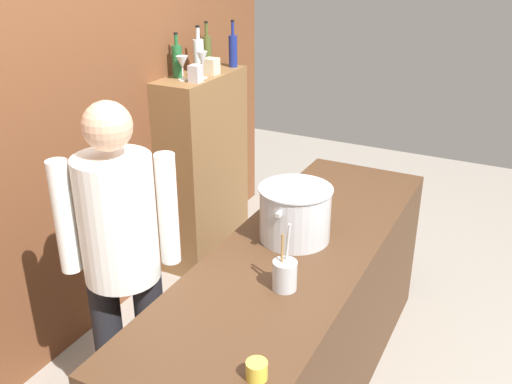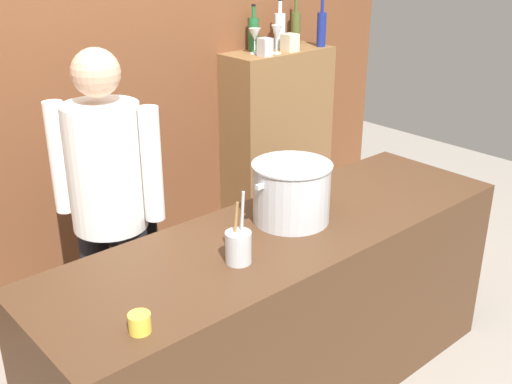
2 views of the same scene
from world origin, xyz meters
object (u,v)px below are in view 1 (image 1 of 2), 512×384
object	(u,v)px
chef	(121,252)
spice_tin_silver	(196,74)
butter_jar	(257,370)
wine_bottle_green	(177,60)
wine_bottle_olive	(207,50)
wine_bottle_clear	(199,55)
wine_glass_short	(182,63)
stockpot_large	(295,213)
wine_glass_wide	(202,60)
utensil_crock	(285,274)
wine_bottle_cobalt	(233,50)
spice_tin_cream	(211,66)

from	to	relation	value
chef	spice_tin_silver	bearing A→B (deg)	-108.85
butter_jar	wine_bottle_green	size ratio (longest dim) A/B	0.26
chef	wine_bottle_olive	xyz separation A→B (m)	(1.80, 0.62, 0.54)
butter_jar	wine_bottle_clear	xyz separation A→B (m)	(1.98, 1.44, 0.58)
wine_glass_short	wine_bottle_clear	bearing A→B (deg)	5.36
stockpot_large	wine_bottle_clear	xyz separation A→B (m)	(1.02, 1.16, 0.48)
stockpot_large	wine_glass_wide	xyz separation A→B (m)	(0.90, 1.06, 0.48)
utensil_crock	wine_bottle_green	bearing A→B (deg)	46.90
wine_glass_wide	wine_bottle_cobalt	bearing A→B (deg)	-1.33
wine_glass_wide	spice_tin_silver	distance (m)	0.13
stockpot_large	wine_glass_wide	bearing A→B (deg)	49.71
wine_bottle_olive	wine_glass_wide	world-z (taller)	wine_bottle_olive
wine_bottle_cobalt	spice_tin_silver	size ratio (longest dim) A/B	2.96
utensil_crock	spice_tin_silver	size ratio (longest dim) A/B	2.71
utensil_crock	wine_bottle_green	world-z (taller)	wine_bottle_green
butter_jar	wine_bottle_cobalt	xyz separation A→B (m)	(2.25, 1.33, 0.58)
wine_bottle_olive	wine_glass_short	distance (m)	0.44
butter_jar	spice_tin_cream	xyz separation A→B (m)	(1.98, 1.34, 0.51)
wine_glass_wide	spice_tin_cream	xyz separation A→B (m)	(0.12, 0.01, -0.07)
stockpot_large	wine_bottle_green	xyz separation A→B (m)	(0.85, 1.22, 0.47)
wine_bottle_olive	wine_bottle_clear	size ratio (longest dim) A/B	0.99
wine_glass_short	wine_bottle_green	bearing A→B (deg)	52.71
wine_bottle_green	spice_tin_silver	size ratio (longest dim) A/B	2.64
utensil_crock	wine_bottle_olive	bearing A→B (deg)	39.52
wine_bottle_clear	wine_glass_short	distance (m)	0.24
wine_glass_wide	wine_bottle_olive	bearing A→B (deg)	26.53
butter_jar	wine_bottle_green	distance (m)	2.42
chef	spice_tin_cream	size ratio (longest dim) A/B	15.33
butter_jar	spice_tin_silver	distance (m)	2.24
utensil_crock	wine_bottle_green	size ratio (longest dim) A/B	1.03
chef	wine_glass_wide	world-z (taller)	chef
wine_bottle_clear	spice_tin_silver	bearing A→B (deg)	-152.74
wine_bottle_clear	wine_glass_short	size ratio (longest dim) A/B	2.01
wine_bottle_cobalt	wine_bottle_olive	size ratio (longest dim) A/B	1.04
wine_glass_wide	spice_tin_silver	world-z (taller)	wine_glass_wide
butter_jar	spice_tin_silver	size ratio (longest dim) A/B	0.69
chef	wine_bottle_green	world-z (taller)	wine_bottle_green
wine_glass_short	spice_tin_cream	size ratio (longest dim) A/B	1.45
wine_bottle_green	wine_bottle_cobalt	bearing A→B (deg)	-21.29
wine_bottle_green	wine_bottle_cobalt	size ratio (longest dim) A/B	0.89
utensil_crock	wine_bottle_olive	xyz separation A→B (m)	(1.65, 1.36, 0.54)
utensil_crock	spice_tin_cream	xyz separation A→B (m)	(1.44, 1.20, 0.48)
wine_glass_short	spice_tin_cream	bearing A→B (deg)	-18.55
chef	butter_jar	world-z (taller)	chef
wine_bottle_green	spice_tin_cream	bearing A→B (deg)	-42.64
wine_glass_wide	utensil_crock	bearing A→B (deg)	-137.83
wine_bottle_cobalt	wine_bottle_clear	world-z (taller)	wine_bottle_cobalt
wine_bottle_cobalt	wine_bottle_olive	bearing A→B (deg)	111.17
wine_bottle_cobalt	spice_tin_cream	distance (m)	0.28
wine_bottle_olive	wine_glass_wide	distance (m)	0.37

